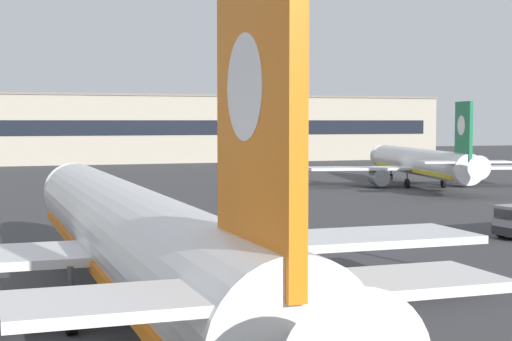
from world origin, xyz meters
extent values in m
cube|color=yellow|center=(0.00, 30.00, 0.00)|extent=(10.41, 179.73, 0.01)
cylinder|color=white|center=(-3.48, 10.07, 3.50)|extent=(3.91, 36.01, 3.80)
cone|color=white|center=(-3.41, 29.37, 3.50)|extent=(3.62, 2.61, 3.61)
cube|color=orange|center=(-3.48, 10.07, 2.46)|extent=(3.83, 33.13, 0.44)
cube|color=black|center=(-3.42, 27.47, 4.17)|extent=(2.85, 1.11, 0.60)
cube|color=white|center=(-3.47, 10.67, 2.65)|extent=(32.02, 4.90, 0.36)
cylinder|color=gray|center=(2.72, 9.65, 1.43)|extent=(2.31, 3.61, 2.30)
cylinder|color=black|center=(2.73, 11.50, 1.43)|extent=(1.96, 0.19, 1.95)
cube|color=orange|center=(-3.53, -5.73, 8.05)|extent=(0.42, 4.80, 7.20)
cylinder|color=white|center=(-3.53, -5.43, 8.77)|extent=(0.45, 2.40, 2.40)
cube|color=white|center=(-3.53, -6.33, 4.36)|extent=(11.01, 2.84, 0.24)
cylinder|color=#4C4C51|center=(-3.43, 24.57, 1.48)|extent=(0.24, 0.24, 1.60)
cylinder|color=black|center=(-3.43, 24.57, 0.45)|extent=(0.40, 0.90, 0.90)
cylinder|color=#4C4C51|center=(-6.08, 8.07, 1.77)|extent=(0.24, 0.24, 1.60)
cylinder|color=black|center=(-6.08, 8.07, 0.65)|extent=(0.40, 1.30, 1.30)
cylinder|color=#4C4C51|center=(-0.88, 8.06, 1.77)|extent=(0.24, 0.24, 1.60)
cylinder|color=black|center=(-0.88, 8.06, 0.65)|extent=(0.40, 1.30, 1.30)
cylinder|color=white|center=(41.89, 63.19, 3.02)|extent=(9.86, 31.04, 3.28)
cone|color=white|center=(45.46, 79.45, 3.02)|extent=(3.52, 2.86, 3.11)
cone|color=white|center=(38.30, 46.84, 3.36)|extent=(2.92, 2.89, 2.46)
cube|color=gold|center=(41.89, 63.19, 2.12)|extent=(9.26, 28.60, 0.38)
cube|color=black|center=(45.10, 77.85, 3.59)|extent=(2.61, 1.45, 0.52)
cube|color=white|center=(42.00, 63.69, 2.28)|extent=(27.86, 9.96, 0.31)
cylinder|color=gray|center=(36.59, 64.00, 1.23)|extent=(2.60, 3.46, 1.98)
cylinder|color=black|center=(36.93, 65.56, 1.23)|extent=(1.68, 0.51, 1.69)
cylinder|color=gray|center=(47.04, 61.71, 1.23)|extent=(2.60, 3.46, 1.98)
cylinder|color=black|center=(47.38, 63.26, 1.23)|extent=(1.68, 0.51, 1.69)
cube|color=#147042|center=(38.97, 49.87, 6.95)|extent=(1.22, 4.12, 6.21)
cylinder|color=white|center=(39.02, 50.13, 7.57)|extent=(0.81, 2.10, 2.07)
cube|color=white|center=(38.86, 49.37, 3.76)|extent=(9.79, 4.39, 0.21)
cylinder|color=#4C4C51|center=(44.57, 75.41, 1.27)|extent=(0.21, 0.21, 1.38)
cylinder|color=black|center=(44.57, 75.41, 0.39)|extent=(0.50, 0.83, 0.78)
cylinder|color=#4C4C51|center=(39.33, 61.98, 1.53)|extent=(0.21, 0.21, 1.38)
cylinder|color=black|center=(39.33, 61.98, 0.56)|extent=(0.58, 1.17, 1.12)
cylinder|color=#4C4C51|center=(43.71, 61.02, 1.53)|extent=(0.21, 0.21, 1.38)
cylinder|color=black|center=(43.71, 61.02, 0.56)|extent=(0.58, 1.17, 1.12)
cube|color=black|center=(24.11, 22.76, 1.75)|extent=(0.29, 1.92, 0.70)
cylinder|color=black|center=(24.84, 24.01, 0.48)|extent=(0.99, 0.40, 0.96)
cube|color=#B2A893|center=(4.69, 132.17, 6.35)|extent=(157.07, 12.00, 12.70)
cube|color=black|center=(4.69, 126.12, 6.75)|extent=(150.79, 0.12, 2.80)
cube|color=gray|center=(4.69, 132.17, 12.90)|extent=(157.47, 12.40, 0.40)
camera|label=1|loc=(-9.42, -22.44, 8.02)|focal=56.62mm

